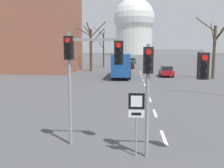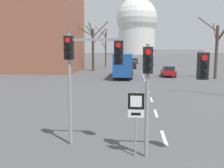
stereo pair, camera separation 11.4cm
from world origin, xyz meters
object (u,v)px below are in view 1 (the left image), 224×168
(traffic_signal_near_left, at_px, (87,61))
(sedan_mid_centre, at_px, (148,62))
(route_sign_post, at_px, (136,113))
(sedan_near_right, at_px, (129,61))
(sedan_near_left, at_px, (166,71))
(sedan_far_right, at_px, (133,61))
(sedan_far_left, at_px, (130,65))
(traffic_signal_centre_tall, at_px, (168,73))
(city_bus, at_px, (122,63))

(traffic_signal_near_left, relative_size, sedan_mid_centre, 1.15)
(sedan_mid_centre, bearing_deg, traffic_signal_near_left, -95.98)
(traffic_signal_near_left, relative_size, route_sign_post, 1.88)
(traffic_signal_near_left, height_order, sedan_near_right, traffic_signal_near_left)
(sedan_near_left, distance_m, sedan_far_right, 38.40)
(traffic_signal_near_left, height_order, sedan_mid_centre, traffic_signal_near_left)
(sedan_far_left, distance_m, sedan_far_right, 20.93)
(traffic_signal_centre_tall, height_order, sedan_mid_centre, traffic_signal_centre_tall)
(traffic_signal_near_left, bearing_deg, traffic_signal_centre_tall, -17.46)
(sedan_far_right, bearing_deg, city_bus, -92.44)
(traffic_signal_near_left, bearing_deg, sedan_far_right, 88.26)
(sedan_near_right, relative_size, sedan_mid_centre, 0.94)
(sedan_mid_centre, bearing_deg, sedan_far_left, -108.87)
(traffic_signal_centre_tall, relative_size, city_bus, 0.39)
(traffic_signal_centre_tall, relative_size, traffic_signal_near_left, 0.90)
(sedan_mid_centre, bearing_deg, route_sign_post, -93.97)
(route_sign_post, distance_m, sedan_far_left, 46.72)
(route_sign_post, bearing_deg, sedan_mid_centre, 86.03)
(traffic_signal_centre_tall, height_order, city_bus, traffic_signal_centre_tall)
(traffic_signal_centre_tall, relative_size, route_sign_post, 1.70)
(traffic_signal_near_left, relative_size, city_bus, 0.44)
(sedan_near_right, bearing_deg, sedan_near_left, -79.09)
(route_sign_post, xyz_separation_m, city_bus, (-1.69, 28.42, 0.35))
(sedan_near_right, bearing_deg, traffic_signal_near_left, -90.80)
(traffic_signal_centre_tall, distance_m, sedan_mid_centre, 60.76)
(sedan_near_left, height_order, sedan_far_left, sedan_near_left)
(traffic_signal_near_left, relative_size, sedan_far_left, 1.16)
(route_sign_post, distance_m, city_bus, 28.47)
(sedan_mid_centre, bearing_deg, sedan_near_left, -88.41)
(route_sign_post, bearing_deg, traffic_signal_near_left, 154.19)
(sedan_mid_centre, relative_size, sedan_far_right, 0.99)
(sedan_mid_centre, bearing_deg, traffic_signal_centre_tall, -92.92)
(traffic_signal_near_left, distance_m, sedan_far_left, 45.83)
(traffic_signal_centre_tall, bearing_deg, city_bus, 95.63)
(traffic_signal_centre_tall, bearing_deg, route_sign_post, 179.69)
(sedan_far_right, height_order, city_bus, city_bus)
(traffic_signal_near_left, height_order, sedan_near_left, traffic_signal_near_left)
(sedan_far_left, bearing_deg, city_bus, -93.56)
(sedan_far_right, bearing_deg, route_sign_post, -89.99)
(sedan_near_left, distance_m, city_bus, 6.96)
(route_sign_post, height_order, sedan_mid_centre, route_sign_post)
(sedan_near_left, xyz_separation_m, sedan_mid_centre, (-0.86, 31.06, -0.01))
(traffic_signal_near_left, relative_size, sedan_far_right, 1.13)
(sedan_far_left, bearing_deg, sedan_near_right, 92.36)
(sedan_near_right, bearing_deg, route_sign_post, -88.91)
(route_sign_post, height_order, city_bus, city_bus)
(route_sign_post, bearing_deg, city_bus, 93.39)
(route_sign_post, height_order, sedan_near_right, route_sign_post)
(route_sign_post, bearing_deg, sedan_near_left, 80.26)
(sedan_near_right, relative_size, sedan_far_left, 0.95)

